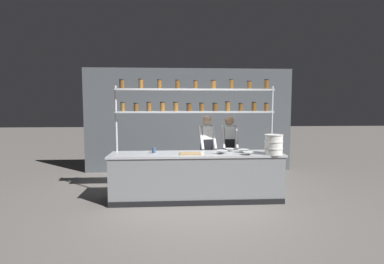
{
  "coord_description": "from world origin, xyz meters",
  "views": [
    {
      "loc": [
        -0.45,
        -5.71,
        1.84
      ],
      "look_at": [
        -0.07,
        0.2,
        1.31
      ],
      "focal_mm": 28.0,
      "sensor_mm": 36.0,
      "label": 1
    }
  ],
  "objects_px": {
    "chef_left": "(207,148)",
    "container_stack": "(274,145)",
    "cutting_board": "(190,153)",
    "serving_cup_front": "(154,150)",
    "prep_bowl_near_right": "(244,151)",
    "prep_bowl_near_left": "(222,152)",
    "chef_center": "(229,147)",
    "prep_bowl_center_back": "(230,150)",
    "spice_shelf_unit": "(195,103)",
    "prep_bowl_center_front": "(248,153)"
  },
  "relations": [
    {
      "from": "chef_left",
      "to": "container_stack",
      "type": "xyz_separation_m",
      "value": [
        1.17,
        -0.87,
        0.18
      ]
    },
    {
      "from": "chef_left",
      "to": "cutting_board",
      "type": "xyz_separation_m",
      "value": [
        -0.39,
        -0.72,
        -0.0
      ]
    },
    {
      "from": "serving_cup_front",
      "to": "prep_bowl_near_right",
      "type": "bearing_deg",
      "value": -2.44
    },
    {
      "from": "prep_bowl_near_left",
      "to": "container_stack",
      "type": "bearing_deg",
      "value": -8.2
    },
    {
      "from": "chef_center",
      "to": "prep_bowl_center_back",
      "type": "bearing_deg",
      "value": -100.63
    },
    {
      "from": "spice_shelf_unit",
      "to": "chef_center",
      "type": "bearing_deg",
      "value": 31.1
    },
    {
      "from": "cutting_board",
      "to": "prep_bowl_near_right",
      "type": "height_order",
      "value": "prep_bowl_near_right"
    },
    {
      "from": "spice_shelf_unit",
      "to": "chef_left",
      "type": "relative_size",
      "value": 1.97
    },
    {
      "from": "cutting_board",
      "to": "prep_bowl_center_front",
      "type": "distance_m",
      "value": 1.09
    },
    {
      "from": "chef_left",
      "to": "prep_bowl_center_front",
      "type": "distance_m",
      "value": 1.12
    },
    {
      "from": "chef_left",
      "to": "serving_cup_front",
      "type": "bearing_deg",
      "value": -170.64
    },
    {
      "from": "chef_center",
      "to": "prep_bowl_center_front",
      "type": "distance_m",
      "value": 1.09
    },
    {
      "from": "prep_bowl_center_back",
      "to": "spice_shelf_unit",
      "type": "bearing_deg",
      "value": 171.06
    },
    {
      "from": "spice_shelf_unit",
      "to": "prep_bowl_center_front",
      "type": "relative_size",
      "value": 15.04
    },
    {
      "from": "prep_bowl_center_back",
      "to": "prep_bowl_near_right",
      "type": "height_order",
      "value": "prep_bowl_near_right"
    },
    {
      "from": "prep_bowl_near_left",
      "to": "prep_bowl_center_front",
      "type": "relative_size",
      "value": 1.14
    },
    {
      "from": "container_stack",
      "to": "prep_bowl_center_back",
      "type": "bearing_deg",
      "value": 147.56
    },
    {
      "from": "serving_cup_front",
      "to": "chef_center",
      "type": "bearing_deg",
      "value": 23.83
    },
    {
      "from": "prep_bowl_center_front",
      "to": "prep_bowl_near_right",
      "type": "height_order",
      "value": "prep_bowl_near_right"
    },
    {
      "from": "cutting_board",
      "to": "prep_bowl_near_left",
      "type": "distance_m",
      "value": 0.61
    },
    {
      "from": "cutting_board",
      "to": "prep_bowl_center_front",
      "type": "xyz_separation_m",
      "value": [
        1.07,
        -0.17,
        0.02
      ]
    },
    {
      "from": "spice_shelf_unit",
      "to": "prep_bowl_near_right",
      "type": "distance_m",
      "value": 1.36
    },
    {
      "from": "chef_left",
      "to": "chef_center",
      "type": "relative_size",
      "value": 1.02
    },
    {
      "from": "prep_bowl_center_front",
      "to": "chef_left",
      "type": "bearing_deg",
      "value": 127.53
    },
    {
      "from": "spice_shelf_unit",
      "to": "chef_left",
      "type": "xyz_separation_m",
      "value": [
        0.26,
        0.29,
        -0.95
      ]
    },
    {
      "from": "prep_bowl_near_left",
      "to": "prep_bowl_center_back",
      "type": "bearing_deg",
      "value": 57.0
    },
    {
      "from": "spice_shelf_unit",
      "to": "serving_cup_front",
      "type": "xyz_separation_m",
      "value": [
        -0.83,
        -0.24,
        -0.91
      ]
    },
    {
      "from": "prep_bowl_near_right",
      "to": "serving_cup_front",
      "type": "height_order",
      "value": "serving_cup_front"
    },
    {
      "from": "chef_center",
      "to": "container_stack",
      "type": "relative_size",
      "value": 4.24
    },
    {
      "from": "container_stack",
      "to": "cutting_board",
      "type": "bearing_deg",
      "value": 174.65
    },
    {
      "from": "chef_center",
      "to": "chef_left",
      "type": "bearing_deg",
      "value": -161.93
    },
    {
      "from": "cutting_board",
      "to": "prep_bowl_center_front",
      "type": "height_order",
      "value": "prep_bowl_center_front"
    },
    {
      "from": "prep_bowl_near_left",
      "to": "serving_cup_front",
      "type": "relative_size",
      "value": 2.25
    },
    {
      "from": "chef_center",
      "to": "cutting_board",
      "type": "height_order",
      "value": "chef_center"
    },
    {
      "from": "chef_center",
      "to": "prep_bowl_near_right",
      "type": "relative_size",
      "value": 6.86
    },
    {
      "from": "chef_center",
      "to": "serving_cup_front",
      "type": "relative_size",
      "value": 14.87
    },
    {
      "from": "prep_bowl_center_front",
      "to": "chef_center",
      "type": "bearing_deg",
      "value": 98.37
    },
    {
      "from": "chef_left",
      "to": "prep_bowl_near_left",
      "type": "xyz_separation_m",
      "value": [
        0.22,
        -0.73,
        0.02
      ]
    },
    {
      "from": "cutting_board",
      "to": "prep_bowl_near_right",
      "type": "xyz_separation_m",
      "value": [
        1.06,
        0.12,
        0.02
      ]
    },
    {
      "from": "container_stack",
      "to": "prep_bowl_center_front",
      "type": "bearing_deg",
      "value": -177.42
    },
    {
      "from": "container_stack",
      "to": "prep_bowl_center_back",
      "type": "xyz_separation_m",
      "value": [
        -0.74,
        0.47,
        -0.16
      ]
    },
    {
      "from": "spice_shelf_unit",
      "to": "container_stack",
      "type": "height_order",
      "value": "spice_shelf_unit"
    },
    {
      "from": "container_stack",
      "to": "spice_shelf_unit",
      "type": "bearing_deg",
      "value": 158.02
    },
    {
      "from": "spice_shelf_unit",
      "to": "prep_bowl_center_back",
      "type": "height_order",
      "value": "spice_shelf_unit"
    },
    {
      "from": "prep_bowl_center_back",
      "to": "serving_cup_front",
      "type": "bearing_deg",
      "value": -175.16
    },
    {
      "from": "chef_left",
      "to": "prep_bowl_near_right",
      "type": "relative_size",
      "value": 6.97
    },
    {
      "from": "cutting_board",
      "to": "serving_cup_front",
      "type": "xyz_separation_m",
      "value": [
        -0.7,
        0.19,
        0.04
      ]
    },
    {
      "from": "chef_left",
      "to": "serving_cup_front",
      "type": "xyz_separation_m",
      "value": [
        -1.09,
        -0.53,
        0.04
      ]
    },
    {
      "from": "prep_bowl_near_right",
      "to": "prep_bowl_near_left",
      "type": "bearing_deg",
      "value": -164.15
    },
    {
      "from": "prep_bowl_near_right",
      "to": "chef_left",
      "type": "bearing_deg",
      "value": 138.01
    }
  ]
}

